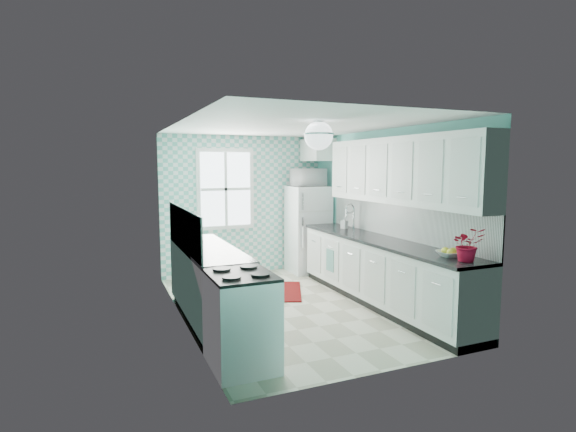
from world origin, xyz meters
name	(u,v)px	position (x,y,z in m)	size (l,w,h in m)	color
floor	(292,307)	(0.00, 0.00, -0.01)	(3.00, 4.40, 0.02)	beige
ceiling	(292,125)	(0.00, 0.00, 2.51)	(3.00, 4.40, 0.02)	white
wall_back	(244,205)	(0.00, 2.21, 1.25)	(3.00, 0.02, 2.50)	#6BCBBE
wall_front	(387,244)	(0.00, -2.21, 1.25)	(3.00, 0.02, 2.50)	#6BCBBE
wall_left	(180,224)	(-1.51, 0.00, 1.25)	(0.02, 4.40, 2.50)	#6BCBBE
wall_right	(384,213)	(1.51, 0.00, 1.25)	(0.02, 4.40, 2.50)	#6BCBBE
accent_wall	(244,205)	(0.00, 2.19, 1.25)	(3.00, 0.01, 2.50)	#65BFB1
window	(226,189)	(-0.35, 2.16, 1.55)	(1.04, 0.05, 1.44)	white
backsplash_right	(399,220)	(1.49, -0.40, 1.20)	(0.02, 3.60, 0.51)	white
backsplash_left	(183,229)	(-1.49, -0.07, 1.20)	(0.02, 2.15, 0.51)	white
upper_cabinets_right	(400,171)	(1.33, -0.60, 1.90)	(0.33, 3.20, 0.90)	white
upper_cabinet_fridge	(317,150)	(1.30, 1.83, 2.25)	(0.40, 0.74, 0.40)	white
ceiling_light	(319,135)	(0.00, -0.80, 2.32)	(0.34, 0.34, 0.35)	silver
base_cabinets_right	(381,273)	(1.20, -0.40, 0.45)	(0.60, 3.60, 0.90)	white
countertop_right	(380,241)	(1.19, -0.40, 0.92)	(0.63, 3.60, 0.04)	black
base_cabinets_left	(208,285)	(-1.20, -0.07, 0.45)	(0.60, 2.15, 0.90)	white
countertop_left	(208,249)	(-1.19, -0.07, 0.92)	(0.63, 2.15, 0.04)	black
fridge	(308,229)	(1.11, 1.81, 0.80)	(0.69, 0.69, 1.59)	white
stove	(241,318)	(-1.20, -1.53, 0.48)	(0.61, 0.76, 0.92)	silver
sink	(343,230)	(1.20, 0.67, 0.93)	(0.55, 0.46, 0.53)	silver
rug	(276,291)	(0.06, 0.76, 0.01)	(0.78, 1.11, 0.02)	maroon
dish_towel	(330,260)	(0.89, 0.52, 0.48)	(0.02, 0.23, 0.35)	#66C0A3
fruit_bowl	(449,254)	(1.20, -1.72, 0.97)	(0.27, 0.27, 0.07)	white
potted_plant	(468,244)	(1.20, -1.99, 1.13)	(0.34, 0.29, 0.38)	red
soap_bottle	(344,223)	(1.25, 0.72, 1.04)	(0.09, 0.09, 0.20)	#A4BCC1
microwave	(308,177)	(1.11, 1.81, 1.75)	(0.58, 0.40, 0.32)	white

